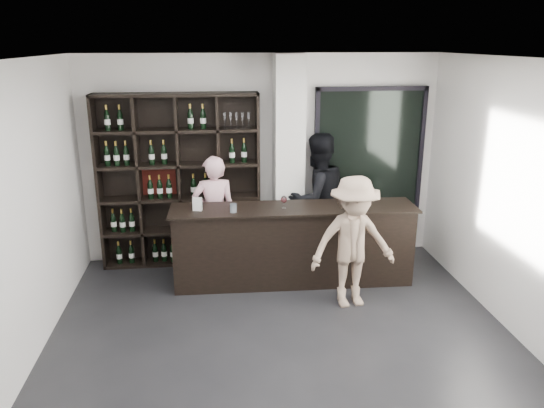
{
  "coord_description": "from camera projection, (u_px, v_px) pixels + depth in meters",
  "views": [
    {
      "loc": [
        -0.67,
        -4.59,
        3.06
      ],
      "look_at": [
        -0.03,
        1.1,
        1.29
      ],
      "focal_mm": 35.0,
      "sensor_mm": 36.0,
      "label": 1
    }
  ],
  "objects": [
    {
      "name": "floor",
      "position": [
        287.0,
        358.0,
        5.34
      ],
      "size": [
        5.0,
        5.5,
        0.01
      ],
      "primitive_type": "cube",
      "color": "black",
      "rests_on": "ground"
    },
    {
      "name": "wine_shelf",
      "position": [
        180.0,
        181.0,
        7.3
      ],
      "size": [
        2.2,
        0.35,
        2.4
      ],
      "primitive_type": null,
      "color": "black",
      "rests_on": "floor"
    },
    {
      "name": "structural_column",
      "position": [
        289.0,
        162.0,
        7.29
      ],
      "size": [
        0.4,
        0.4,
        2.9
      ],
      "primitive_type": "cube",
      "color": "silver",
      "rests_on": "floor"
    },
    {
      "name": "glass_panel",
      "position": [
        369.0,
        160.0,
        7.64
      ],
      "size": [
        1.6,
        0.08,
        2.1
      ],
      "color": "black",
      "rests_on": "floor"
    },
    {
      "name": "tasting_counter",
      "position": [
        293.0,
        245.0,
        6.88
      ],
      "size": [
        3.14,
        0.65,
        1.03
      ],
      "rotation": [
        0.0,
        0.0,
        -0.02
      ],
      "color": "black",
      "rests_on": "floor"
    },
    {
      "name": "taster_pink",
      "position": [
        214.0,
        214.0,
        7.17
      ],
      "size": [
        0.62,
        0.43,
        1.61
      ],
      "primitive_type": "imported",
      "rotation": [
        0.0,
        0.0,
        3.22
      ],
      "color": "#FFC0CC",
      "rests_on": "floor"
    },
    {
      "name": "taster_black",
      "position": [
        317.0,
        199.0,
        7.42
      ],
      "size": [
        1.11,
        1.0,
        1.86
      ],
      "primitive_type": "imported",
      "rotation": [
        0.0,
        0.0,
        3.55
      ],
      "color": "black",
      "rests_on": "floor"
    },
    {
      "name": "customer",
      "position": [
        353.0,
        242.0,
        6.2
      ],
      "size": [
        1.09,
        0.7,
        1.59
      ],
      "primitive_type": "imported",
      "rotation": [
        0.0,
        0.0,
        0.11
      ],
      "color": "gray",
      "rests_on": "floor"
    },
    {
      "name": "wine_glass",
      "position": [
        284.0,
        201.0,
        6.65
      ],
      "size": [
        0.09,
        0.09,
        0.19
      ],
      "primitive_type": null,
      "rotation": [
        0.0,
        0.0,
        -0.21
      ],
      "color": "white",
      "rests_on": "tasting_counter"
    },
    {
      "name": "spit_cup",
      "position": [
        233.0,
        208.0,
        6.51
      ],
      "size": [
        0.1,
        0.1,
        0.11
      ],
      "primitive_type": "cylinder",
      "rotation": [
        0.0,
        0.0,
        -0.23
      ],
      "color": "#AABACA",
      "rests_on": "tasting_counter"
    },
    {
      "name": "napkin_stack",
      "position": [
        364.0,
        201.0,
        6.93
      ],
      "size": [
        0.16,
        0.16,
        0.02
      ],
      "primitive_type": "cube",
      "rotation": [
        0.0,
        0.0,
        0.25
      ],
      "color": "white",
      "rests_on": "tasting_counter"
    },
    {
      "name": "card_stand",
      "position": [
        197.0,
        204.0,
        6.57
      ],
      "size": [
        0.12,
        0.08,
        0.17
      ],
      "primitive_type": "cube",
      "rotation": [
        0.0,
        0.0,
        -0.25
      ],
      "color": "white",
      "rests_on": "tasting_counter"
    }
  ]
}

